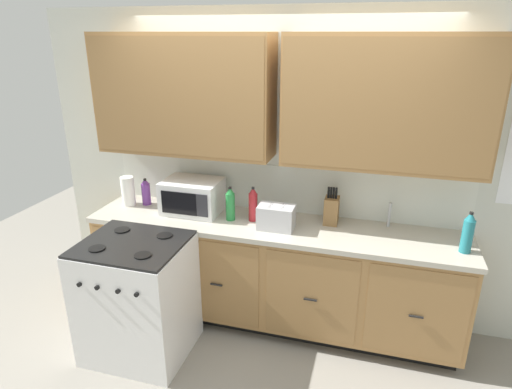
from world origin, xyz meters
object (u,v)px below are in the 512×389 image
(microwave, at_px, (192,196))
(knife_block, at_px, (331,210))
(stove_range, at_px, (138,298))
(toaster, at_px, (276,217))
(paper_towel_roll, at_px, (128,191))
(bottle_violet, at_px, (146,192))
(bottle_teal, at_px, (468,233))
(bottle_green, at_px, (230,204))
(bottle_red, at_px, (253,204))

(microwave, bearing_deg, knife_block, 3.85)
(stove_range, bearing_deg, toaster, 30.52)
(paper_towel_roll, bearing_deg, stove_range, -57.59)
(paper_towel_roll, bearing_deg, microwave, 1.22)
(microwave, bearing_deg, paper_towel_roll, -178.78)
(microwave, distance_m, paper_towel_roll, 0.61)
(stove_range, relative_size, bottle_violet, 3.96)
(stove_range, xyz_separation_m, bottle_teal, (2.31, 0.54, 0.60))
(bottle_violet, distance_m, bottle_green, 0.84)
(stove_range, relative_size, microwave, 1.98)
(knife_block, bearing_deg, stove_range, -150.06)
(toaster, relative_size, bottle_green, 0.98)
(bottle_green, bearing_deg, stove_range, -131.33)
(bottle_red, height_order, bottle_violet, bottle_red)
(bottle_violet, bearing_deg, bottle_green, -8.10)
(toaster, height_order, knife_block, knife_block)
(bottle_teal, bearing_deg, toaster, 179.39)
(microwave, xyz_separation_m, bottle_violet, (-0.47, 0.04, -0.02))
(stove_range, xyz_separation_m, bottle_green, (0.54, 0.62, 0.59))
(toaster, height_order, bottle_violet, bottle_violet)
(bottle_red, height_order, bottle_teal, bottle_teal)
(bottle_violet, relative_size, bottle_green, 0.84)
(paper_towel_roll, xyz_separation_m, bottle_green, (0.98, -0.06, 0.01))
(microwave, height_order, bottle_green, bottle_green)
(toaster, bearing_deg, bottle_red, 154.98)
(stove_range, distance_m, bottle_violet, 0.98)
(bottle_red, bearing_deg, microwave, 176.05)
(knife_block, distance_m, bottle_violet, 1.63)
(bottle_violet, bearing_deg, bottle_teal, -4.32)
(toaster, xyz_separation_m, bottle_green, (-0.40, 0.06, 0.04))
(microwave, relative_size, bottle_red, 1.67)
(bottle_green, bearing_deg, bottle_red, 12.03)
(microwave, bearing_deg, bottle_teal, -4.13)
(bottle_violet, bearing_deg, bottle_red, -4.51)
(knife_block, height_order, paper_towel_roll, knife_block)
(bottle_green, bearing_deg, paper_towel_roll, 176.29)
(stove_range, bearing_deg, bottle_teal, 13.22)
(knife_block, xyz_separation_m, paper_towel_roll, (-1.78, -0.09, 0.01))
(bottle_teal, bearing_deg, microwave, 175.87)
(stove_range, bearing_deg, knife_block, 29.94)
(bottle_teal, bearing_deg, bottle_violet, 175.68)
(stove_range, distance_m, bottle_red, 1.15)
(toaster, height_order, bottle_teal, bottle_teal)
(stove_range, height_order, microwave, microwave)
(microwave, bearing_deg, bottle_violet, 174.84)
(bottle_red, height_order, bottle_green, bottle_red)
(microwave, distance_m, bottle_violet, 0.47)
(toaster, distance_m, bottle_violet, 1.25)
(bottle_red, bearing_deg, stove_range, -137.81)
(paper_towel_roll, relative_size, bottle_teal, 0.86)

